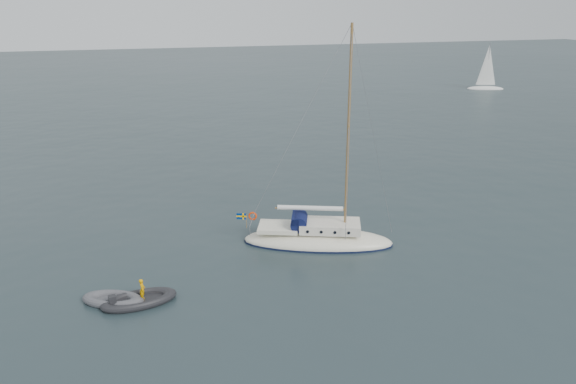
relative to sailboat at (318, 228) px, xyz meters
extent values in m
plane|color=black|center=(-2.25, -2.25, -1.01)|extent=(300.00, 300.00, 0.00)
ellipsoid|color=#EDE6CA|center=(0.00, 0.00, -0.87)|extent=(8.94, 2.78, 1.49)
cube|color=silver|center=(0.69, 0.00, 0.16)|extent=(3.58, 1.89, 0.55)
cube|color=#EDE6CA|center=(-2.39, 0.00, 0.00)|extent=(2.38, 1.89, 0.25)
cylinder|color=#0C1137|center=(-1.15, 0.00, 0.43)|extent=(0.95, 1.64, 0.95)
cube|color=#0C1137|center=(-1.34, 0.00, 0.63)|extent=(0.45, 1.64, 0.40)
cylinder|color=brown|center=(1.59, 0.00, 5.84)|extent=(0.15, 0.15, 11.92)
cylinder|color=brown|center=(1.59, 0.00, 6.44)|extent=(0.05, 2.19, 0.05)
cylinder|color=brown|center=(-0.50, 0.00, 1.22)|extent=(4.17, 0.10, 0.10)
cylinder|color=silver|center=(-0.50, 0.00, 1.27)|extent=(3.88, 0.28, 0.28)
cylinder|color=gray|center=(-3.98, 0.00, 0.43)|extent=(0.04, 2.19, 0.04)
torus|color=red|center=(-4.03, 0.60, 0.43)|extent=(0.54, 0.10, 0.54)
cylinder|color=brown|center=(-4.33, 0.00, 0.33)|extent=(0.03, 0.03, 0.89)
cube|color=navy|center=(-4.62, 0.00, 0.62)|extent=(0.60, 0.02, 0.38)
cube|color=#FEB200|center=(-4.62, 0.00, 0.62)|extent=(0.62, 0.03, 0.09)
cube|color=#FEB200|center=(-4.51, 0.00, 0.62)|extent=(0.09, 0.03, 0.40)
cylinder|color=black|center=(-0.60, 0.95, 0.16)|extent=(0.18, 0.06, 0.18)
cylinder|color=black|center=(-0.60, -0.95, 0.16)|extent=(0.18, 0.06, 0.18)
cylinder|color=black|center=(0.20, 0.95, 0.16)|extent=(0.18, 0.06, 0.18)
cylinder|color=black|center=(0.20, -0.95, 0.16)|extent=(0.18, 0.06, 0.18)
cylinder|color=black|center=(0.99, 0.95, 0.16)|extent=(0.18, 0.06, 0.18)
cylinder|color=black|center=(0.99, -0.95, 0.16)|extent=(0.18, 0.06, 0.18)
cylinder|color=black|center=(1.79, 0.95, 0.16)|extent=(0.18, 0.06, 0.18)
cylinder|color=black|center=(1.79, -0.95, 0.16)|extent=(0.18, 0.06, 0.18)
cube|color=#525358|center=(-11.86, -3.86, -0.88)|extent=(1.88, 0.78, 0.11)
cube|color=black|center=(-10.63, -4.24, -0.88)|extent=(2.28, 0.95, 0.11)
cube|color=black|center=(-11.86, -4.24, -0.59)|extent=(0.33, 0.33, 0.57)
imported|color=#D99300|center=(-10.44, -4.24, -0.30)|extent=(0.35, 0.45, 1.10)
ellipsoid|color=silver|center=(46.36, 50.29, -0.97)|extent=(5.90, 1.97, 0.98)
cylinder|color=gray|center=(46.36, 50.29, 2.92)|extent=(0.10, 0.10, 6.88)
cone|color=silver|center=(46.31, 50.29, 2.92)|extent=(3.14, 3.14, 6.39)
camera|label=1|loc=(-10.39, -29.28, 12.98)|focal=35.00mm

